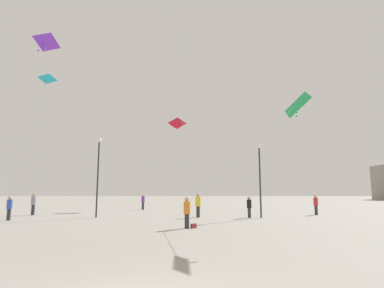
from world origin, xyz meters
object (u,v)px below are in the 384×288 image
object	(u,v)px
person_in_yellow	(198,204)
kite_crimson_delta	(177,124)
kite_cyan_delta	(47,81)
handbag_beside_flyer	(194,226)
kite_emerald_delta	(295,106)
person_in_black	(249,206)
lamppost_east	(260,168)
person_in_purple	(143,201)
kite_violet_delta	(45,46)
person_in_orange	(187,211)
person_in_grey	(33,203)
person_in_blue	(9,207)
lamppost_west	(98,165)
person_in_red	(316,204)

from	to	relation	value
person_in_yellow	kite_crimson_delta	size ratio (longest dim) A/B	0.19
kite_crimson_delta	kite_cyan_delta	bearing A→B (deg)	-131.31
handbag_beside_flyer	kite_emerald_delta	bearing A→B (deg)	-26.74
person_in_black	lamppost_east	xyz separation A→B (m)	(0.86, -0.02, 2.82)
kite_emerald_delta	kite_crimson_delta	size ratio (longest dim) A/B	0.61
person_in_purple	kite_violet_delta	xyz separation A→B (m)	(-2.51, -18.18, 9.41)
person_in_yellow	kite_crimson_delta	world-z (taller)	kite_crimson_delta
person_in_orange	handbag_beside_flyer	bearing A→B (deg)	93.67
kite_violet_delta	person_in_grey	bearing A→B (deg)	118.17
person_in_orange	kite_violet_delta	world-z (taller)	kite_violet_delta
kite_emerald_delta	handbag_beside_flyer	distance (m)	8.05
person_in_grey	kite_crimson_delta	xyz separation A→B (m)	(10.89, 12.87, 9.38)
person_in_yellow	person_in_blue	distance (m)	13.14
person_in_orange	person_in_black	distance (m)	8.39
handbag_beside_flyer	person_in_purple	bearing A→B (deg)	108.77
person_in_grey	kite_emerald_delta	distance (m)	22.68
person_in_blue	kite_cyan_delta	distance (m)	12.38
person_in_black	kite_violet_delta	bearing A→B (deg)	-5.34
kite_crimson_delta	lamppost_east	xyz separation A→B (m)	(7.63, -15.14, -6.70)
person_in_black	lamppost_west	xyz separation A→B (m)	(-11.53, -0.08, 3.11)
person_in_purple	kite_cyan_delta	xyz separation A→B (m)	(-7.48, -8.06, 10.92)
lamppost_west	handbag_beside_flyer	distance (m)	11.06
person_in_black	kite_emerald_delta	xyz separation A→B (m)	(1.02, -9.61, 5.11)
person_in_blue	person_in_orange	bearing A→B (deg)	2.24
person_in_red	handbag_beside_flyer	bearing A→B (deg)	160.66
person_in_red	kite_violet_delta	world-z (taller)	kite_violet_delta
person_in_grey	kite_cyan_delta	world-z (taller)	kite_cyan_delta
person_in_orange	lamppost_west	bearing A→B (deg)	-146.82
person_in_purple	kite_violet_delta	world-z (taller)	kite_violet_delta
kite_emerald_delta	handbag_beside_flyer	bearing A→B (deg)	153.26
kite_cyan_delta	person_in_yellow	bearing A→B (deg)	-11.00
person_in_orange	lamppost_east	world-z (taller)	lamppost_east
person_in_blue	kite_crimson_delta	distance (m)	22.58
person_in_yellow	person_in_blue	world-z (taller)	person_in_yellow
person_in_yellow	kite_emerald_delta	xyz separation A→B (m)	(4.84, -9.82, 4.97)
person_in_red	kite_crimson_delta	distance (m)	19.82
person_in_blue	kite_violet_delta	xyz separation A→B (m)	(4.03, -4.40, 9.43)
person_in_grey	kite_crimson_delta	distance (m)	19.30
person_in_purple	handbag_beside_flyer	distance (m)	19.08
person_in_yellow	person_in_red	distance (m)	10.34
kite_violet_delta	kite_crimson_delta	bearing A→B (deg)	75.46
kite_violet_delta	handbag_beside_flyer	size ratio (longest dim) A/B	29.98
person_in_black	person_in_purple	size ratio (longest dim) A/B	0.94
person_in_orange	handbag_beside_flyer	world-z (taller)	person_in_orange
kite_violet_delta	kite_emerald_delta	world-z (taller)	kite_violet_delta
kite_violet_delta	kite_emerald_delta	size ratio (longest dim) A/B	1.63
person_in_red	kite_crimson_delta	xyz separation A→B (m)	(-12.80, 11.80, 9.46)
handbag_beside_flyer	kite_cyan_delta	bearing A→B (deg)	143.72
person_in_orange	person_in_blue	distance (m)	13.08
kite_violet_delta	lamppost_east	distance (m)	16.64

